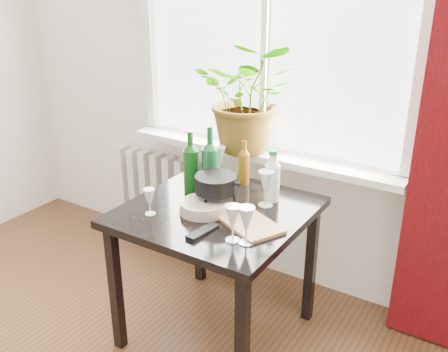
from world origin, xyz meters
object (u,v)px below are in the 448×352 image
Objects in this scene: wineglass_back_center at (266,188)px; radiator at (164,193)px; wine_bottle_left at (191,161)px; wineglass_back_left at (219,161)px; potted_plant at (250,97)px; tv_remote at (203,232)px; fondue_pot at (216,191)px; cleaning_bottle at (272,176)px; plate_stack at (203,207)px; wineglass_front_left at (150,202)px; wine_bottle_right at (210,160)px; table at (217,225)px; wineglass_front_right at (246,225)px; wineglass_far_right at (233,223)px; bottle_amber at (244,162)px; cutting_board at (250,224)px.

radiator is at bearing 155.38° from wineglass_back_center.
wineglass_back_left is at bearing 90.01° from wine_bottle_left.
potted_plant is 3.73× the size of tv_remote.
wineglass_back_center is 0.24m from fondue_pot.
cleaning_bottle is 1.12× the size of fondue_pot.
plate_stack is at bearing -66.51° from wineglass_back_left.
radiator is 0.81m from wineglass_back_left.
potted_plant reaches higher than wineglass_front_left.
wine_bottle_right reaches higher than radiator.
table is 4.88× the size of wineglass_front_right.
fondue_pot reaches higher than plate_stack.
cleaning_bottle reaches higher than wineglass_back_left.
tv_remote is at bearing -43.14° from radiator.
table is 6.34× the size of wineglass_front_left.
table is at bearing -46.63° from wine_bottle_right.
potted_plant reaches higher than wineglass_far_right.
wine_bottle_left is 0.29m from plate_stack.
wine_bottle_right is 0.51m from wineglass_far_right.
wineglass_far_right is (0.38, -0.80, -0.33)m from potted_plant.
plate_stack is 0.22m from tv_remote.
bottle_amber is 0.41m from plate_stack.
wineglass_far_right is 1.28× the size of wineglass_front_left.
wine_bottle_right is 0.47m from tv_remote.
wineglass_back_left reaches higher than radiator.
wine_bottle_right is at bearing -86.66° from potted_plant.
plate_stack is 0.26m from cutting_board.
wineglass_front_left is (-0.11, -0.35, -0.12)m from wine_bottle_right.
wineglass_front_left reaches higher than table.
potted_plant reaches higher than wineglass_back_center.
radiator is at bearing 174.96° from potted_plant.
table is 3.19× the size of cleaning_bottle.
wineglass_far_right is 0.39m from wineglass_back_center.
wineglass_back_left is (-0.41, 0.14, -0.05)m from cleaning_bottle.
wineglass_back_left is 0.40m from fondue_pot.
cleaning_bottle reaches higher than tv_remote.
wineglass_front_left is 0.79× the size of tv_remote.
potted_plant is (0.70, -0.06, 0.78)m from radiator.
plate_stack is at bearing 39.62° from wineglass_front_left.
wine_bottle_right reaches higher than wineglass_front_right.
bottle_amber is at bearing 110.47° from tv_remote.
plate_stack is (-0.32, 0.15, -0.06)m from wineglass_front_right.
wineglass_back_center is (0.33, -0.41, -0.33)m from potted_plant.
fondue_pot is (0.02, 0.08, 0.05)m from plate_stack.
bottle_amber reaches higher than wineglass_far_right.
table is at bearing 162.82° from cutting_board.
wine_bottle_left is 0.49m from tv_remote.
tv_remote is (0.94, -0.88, 0.37)m from radiator.
wineglass_back_left reaches higher than fondue_pot.
plate_stack is (0.01, -0.40, -0.10)m from bottle_amber.
table is at bearing 44.19° from wineglass_front_left.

